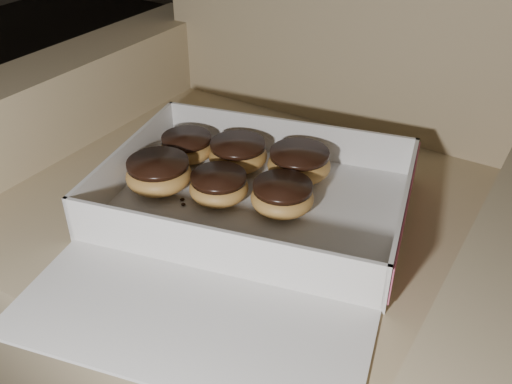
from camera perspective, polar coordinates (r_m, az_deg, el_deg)
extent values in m
cube|color=tan|center=(1.06, 0.25, -9.68)|extent=(0.75, 0.75, 0.44)
cube|color=tan|center=(1.23, -16.11, 0.04)|extent=(0.12, 0.75, 0.58)
cube|color=tan|center=(0.92, 23.04, -14.67)|extent=(0.12, 0.75, 0.58)
cube|color=silver|center=(0.87, 0.00, -1.31)|extent=(0.50, 0.42, 0.01)
cube|color=silver|center=(0.99, 3.03, 5.52)|extent=(0.43, 0.11, 0.07)
cube|color=silver|center=(0.73, -4.09, -5.76)|extent=(0.43, 0.11, 0.07)
cube|color=silver|center=(0.94, -12.69, 3.01)|extent=(0.08, 0.32, 0.07)
cube|color=silver|center=(0.82, 14.47, -1.91)|extent=(0.08, 0.32, 0.07)
cube|color=#C04D73|center=(0.82, 14.78, -1.96)|extent=(0.07, 0.32, 0.06)
cube|color=silver|center=(0.70, -6.98, -12.87)|extent=(0.46, 0.28, 0.01)
ellipsoid|color=#CD9347|center=(0.92, 4.31, 2.68)|extent=(0.10, 0.10, 0.05)
cylinder|color=black|center=(0.91, 4.37, 3.84)|extent=(0.10, 0.10, 0.01)
ellipsoid|color=#CD9347|center=(0.95, -1.81, 3.66)|extent=(0.10, 0.10, 0.05)
cylinder|color=black|center=(0.94, -1.83, 4.75)|extent=(0.09, 0.09, 0.01)
ellipsoid|color=#CD9347|center=(0.87, -3.73, 0.40)|extent=(0.09, 0.09, 0.04)
cylinder|color=black|center=(0.86, -3.78, 1.47)|extent=(0.08, 0.08, 0.01)
ellipsoid|color=#CD9347|center=(0.91, -9.68, 1.64)|extent=(0.10, 0.10, 0.05)
cylinder|color=black|center=(0.89, -9.81, 2.83)|extent=(0.10, 0.10, 0.01)
ellipsoid|color=#CD9347|center=(0.84, 2.65, -0.60)|extent=(0.09, 0.09, 0.05)
cylinder|color=black|center=(0.83, 2.68, 0.53)|extent=(0.09, 0.09, 0.01)
ellipsoid|color=#CD9347|center=(0.98, -6.90, 4.34)|extent=(0.09, 0.09, 0.04)
cylinder|color=black|center=(0.97, -6.98, 5.32)|extent=(0.08, 0.08, 0.01)
ellipsoid|color=black|center=(0.78, -5.53, -5.65)|extent=(0.01, 0.01, 0.00)
ellipsoid|color=black|center=(0.88, -7.38, -0.74)|extent=(0.01, 0.01, 0.00)
ellipsoid|color=black|center=(0.87, -7.29, -1.23)|extent=(0.01, 0.01, 0.00)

